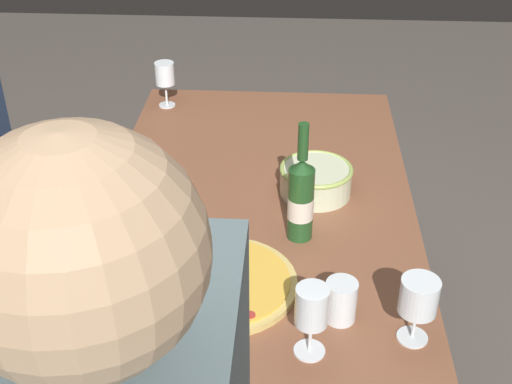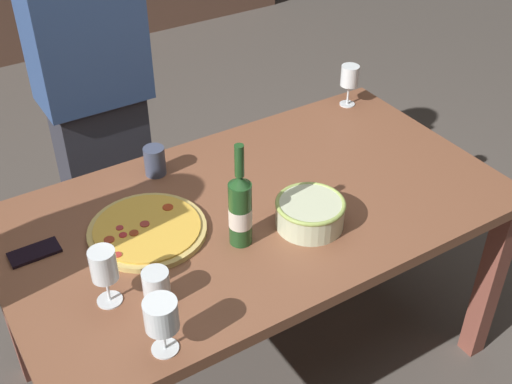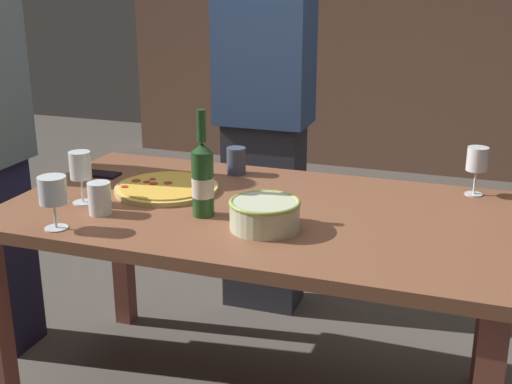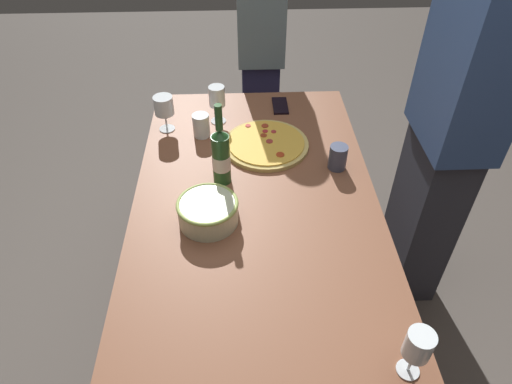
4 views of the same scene
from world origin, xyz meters
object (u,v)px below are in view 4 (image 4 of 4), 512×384
object	(u,v)px
wine_bottle	(221,156)
wine_glass_by_bottle	(418,347)
dining_table	(256,221)
wine_glass_near_pizza	(217,98)
cell_phone	(280,106)
serving_bowl	(208,211)
person_host	(260,49)
wine_glass_far_left	(164,106)
pizza	(266,144)
cup_ceramic	(201,125)
person_guest_left	(450,131)
cup_amber	(338,157)

from	to	relation	value
wine_bottle	wine_glass_by_bottle	distance (m)	0.93
dining_table	wine_bottle	distance (m)	0.28
dining_table	wine_glass_near_pizza	world-z (taller)	wine_glass_near_pizza
cell_phone	serving_bowl	bearing A→B (deg)	-112.76
dining_table	person_host	world-z (taller)	person_host
wine_glass_by_bottle	wine_glass_far_left	bearing A→B (deg)	-147.30
wine_glass_near_pizza	wine_glass_by_bottle	bearing A→B (deg)	23.08
wine_glass_far_left	person_host	distance (m)	0.82
pizza	wine_glass_by_bottle	size ratio (longest dim) A/B	2.15
serving_bowl	cell_phone	bearing A→B (deg)	157.44
dining_table	cup_ceramic	xyz separation A→B (m)	(-0.44, -0.22, 0.14)
serving_bowl	cell_phone	world-z (taller)	serving_bowl
serving_bowl	person_host	xyz separation A→B (m)	(-1.27, 0.24, 0.01)
wine_glass_near_pizza	cell_phone	size ratio (longest dim) A/B	1.20
pizza	person_host	world-z (taller)	person_host
wine_glass_near_pizza	wine_glass_far_left	bearing A→B (deg)	-76.60
wine_bottle	person_guest_left	world-z (taller)	person_guest_left
serving_bowl	pizza	bearing A→B (deg)	152.47
serving_bowl	wine_glass_far_left	bearing A→B (deg)	-160.64
dining_table	cup_ceramic	world-z (taller)	cup_ceramic
serving_bowl	wine_glass_near_pizza	size ratio (longest dim) A/B	1.23
dining_table	person_guest_left	xyz separation A→B (m)	(-0.23, 0.77, 0.23)
dining_table	cup_amber	world-z (taller)	cup_amber
dining_table	serving_bowl	world-z (taller)	serving_bowl
wine_glass_by_bottle	wine_glass_far_left	size ratio (longest dim) A/B	1.03
wine_bottle	wine_glass_by_bottle	size ratio (longest dim) A/B	2.01
wine_bottle	dining_table	bearing A→B (deg)	43.49
dining_table	pizza	size ratio (longest dim) A/B	4.48
wine_glass_near_pizza	cup_ceramic	distance (m)	0.15
dining_table	person_guest_left	world-z (taller)	person_guest_left
dining_table	cell_phone	distance (m)	0.69
pizza	wine_glass_far_left	bearing A→B (deg)	-108.92
dining_table	wine_bottle	xyz separation A→B (m)	(-0.13, -0.12, 0.21)
cell_phone	person_guest_left	xyz separation A→B (m)	(0.43, 0.62, 0.13)
wine_glass_near_pizza	cup_amber	bearing A→B (deg)	53.26
dining_table	cell_phone	xyz separation A→B (m)	(-0.66, 0.14, 0.10)
cup_amber	person_guest_left	world-z (taller)	person_guest_left
serving_bowl	cell_phone	distance (m)	0.81
wine_glass_far_left	cup_amber	distance (m)	0.77
dining_table	serving_bowl	xyz separation A→B (m)	(0.09, -0.17, 0.14)
cell_phone	wine_glass_far_left	bearing A→B (deg)	-162.13
pizza	serving_bowl	bearing A→B (deg)	-27.53
cell_phone	person_guest_left	size ratio (longest dim) A/B	0.08
wine_glass_by_bottle	cell_phone	xyz separation A→B (m)	(-1.32, -0.22, -0.11)
serving_bowl	cell_phone	xyz separation A→B (m)	(-0.75, 0.31, -0.04)
cup_amber	wine_glass_by_bottle	bearing A→B (deg)	2.50
pizza	wine_glass_by_bottle	xyz separation A→B (m)	(1.00, 0.31, 0.11)
wine_bottle	cup_ceramic	world-z (taller)	wine_bottle
wine_bottle	cell_phone	xyz separation A→B (m)	(-0.53, 0.27, -0.12)
wine_bottle	wine_glass_far_left	size ratio (longest dim) A/B	2.08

